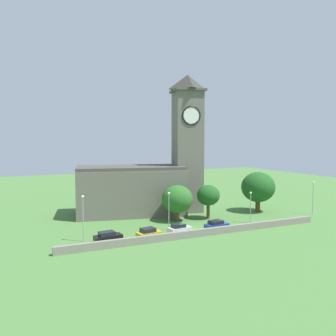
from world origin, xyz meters
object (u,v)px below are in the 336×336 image
at_px(streetlamp_central, 251,202).
at_px(church, 147,176).
at_px(car_black, 108,236).
at_px(streetlamp_west_mid, 169,205).
at_px(streetlamp_west_end, 83,211).
at_px(tree_riverside_west, 177,199).
at_px(car_blue, 217,225).
at_px(tree_riverside_east, 208,195).
at_px(streetlamp_east_mid, 313,193).
at_px(car_white, 179,228).
at_px(car_yellow, 149,233).
at_px(tree_by_tower, 258,187).

bearing_deg(streetlamp_central, church, 130.88).
xyz_separation_m(car_black, streetlamp_west_mid, (11.75, 2.10, 3.84)).
distance_m(streetlamp_west_end, tree_riverside_west, 21.12).
relative_size(car_black, tree_riverside_west, 0.63).
bearing_deg(streetlamp_west_mid, car_blue, -20.85).
distance_m(church, car_blue, 21.53).
bearing_deg(church, tree_riverside_east, -49.11).
bearing_deg(car_blue, car_black, 177.13).
bearing_deg(streetlamp_east_mid, car_white, -176.93).
relative_size(car_blue, tree_riverside_west, 0.64).
height_order(streetlamp_west_end, streetlamp_east_mid, streetlamp_west_end).
relative_size(car_blue, tree_riverside_east, 0.66).
relative_size(church, tree_riverside_west, 4.24).
distance_m(streetlamp_west_end, tree_riverside_east, 27.41).
bearing_deg(car_yellow, car_blue, 0.70).
relative_size(car_black, car_yellow, 1.06).
xyz_separation_m(streetlamp_central, tree_riverside_east, (-5.70, 6.59, 0.67)).
xyz_separation_m(car_white, streetlamp_west_mid, (-0.98, 2.25, 3.84)).
relative_size(car_white, streetlamp_west_mid, 0.61).
distance_m(car_blue, streetlamp_central, 9.79).
xyz_separation_m(streetlamp_west_end, tree_riverside_east, (26.77, 5.90, -0.09)).
distance_m(tree_riverside_east, tree_by_tower, 14.22).
height_order(streetlamp_east_mid, tree_riverside_west, tree_riverside_west).
height_order(car_blue, streetlamp_central, streetlamp_central).
xyz_separation_m(car_yellow, tree_riverside_east, (16.59, 8.65, 3.96)).
height_order(church, car_blue, church).
bearing_deg(car_blue, streetlamp_east_mid, 5.71).
distance_m(streetlamp_east_mid, tree_by_tower, 11.71).
relative_size(car_black, streetlamp_west_end, 0.61).
bearing_deg(church, streetlamp_central, -49.12).
height_order(car_black, tree_riverside_east, tree_riverside_east).
height_order(car_yellow, car_blue, car_yellow).
xyz_separation_m(church, car_black, (-13.82, -18.31, -7.41)).
bearing_deg(tree_riverside_west, church, 104.70).
bearing_deg(tree_riverside_east, church, 130.89).
bearing_deg(car_yellow, tree_riverside_west, 43.88).
bearing_deg(tree_riverside_east, tree_by_tower, 6.45).
bearing_deg(streetlamp_west_end, car_yellow, -15.11).
xyz_separation_m(car_black, streetlamp_west_end, (-3.57, 1.59, 4.13)).
relative_size(car_blue, streetlamp_central, 0.76).
relative_size(car_blue, streetlamp_west_end, 0.62).
distance_m(car_blue, tree_riverside_east, 9.94).
height_order(car_black, streetlamp_central, streetlamp_central).
xyz_separation_m(car_black, car_yellow, (6.61, -1.16, 0.08)).
bearing_deg(tree_by_tower, streetlamp_west_mid, -164.71).
relative_size(streetlamp_west_end, tree_riverside_west, 1.03).
bearing_deg(streetlamp_west_mid, car_white, -66.56).
height_order(car_black, tree_riverside_west, tree_riverside_west).
xyz_separation_m(streetlamp_west_end, streetlamp_east_mid, (49.90, 0.06, -0.14)).
distance_m(church, tree_riverside_east, 14.71).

